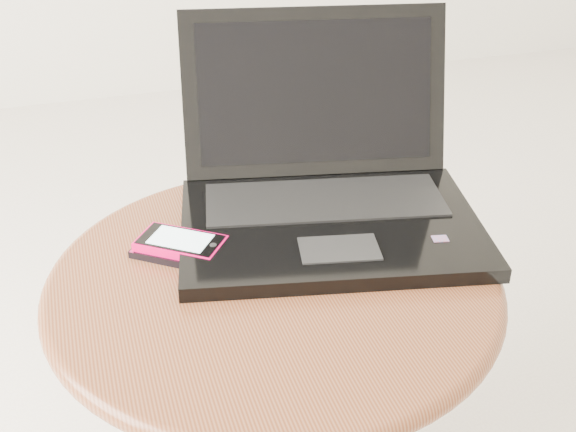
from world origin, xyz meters
name	(u,v)px	position (x,y,z in m)	size (l,w,h in m)	color
table	(274,333)	(0.03, 0.09, 0.36)	(0.57, 0.57, 0.45)	#5E2D14
laptop	(326,185)	(0.15, 0.20, 0.50)	(0.46, 0.43, 0.25)	black
phone_black	(177,251)	(-0.07, 0.16, 0.46)	(0.12, 0.11, 0.01)	black
phone_pink	(181,243)	(-0.07, 0.16, 0.47)	(0.12, 0.11, 0.01)	#F10454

